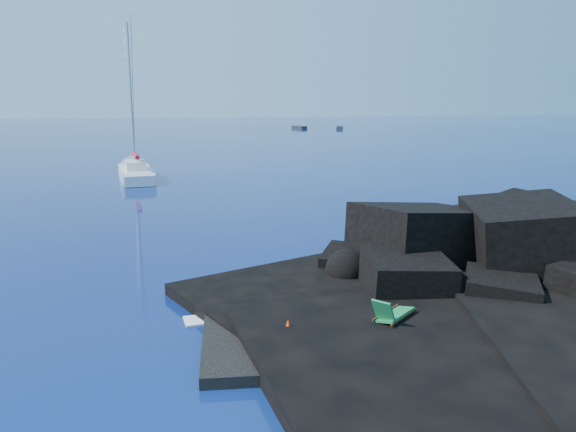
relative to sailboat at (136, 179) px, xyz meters
name	(u,v)px	position (x,y,z in m)	size (l,w,h in m)	color
ground	(196,357)	(3.41, -38.68, 0.00)	(400.00, 400.00, 0.00)	#04063B
headland	(522,292)	(16.41, -35.68, 0.00)	(24.00, 24.00, 3.60)	black
beach	(336,336)	(7.91, -38.18, 0.00)	(8.50, 6.00, 0.70)	black
surf_foam	(315,289)	(8.41, -33.68, 0.00)	(10.00, 8.00, 0.06)	white
sailboat	(136,179)	(0.00, 0.00, 0.00)	(2.86, 13.62, 14.28)	white
deck_chair	(395,308)	(9.76, -38.54, 0.97)	(1.79, 0.78, 1.23)	#1B7A41
towel	(358,306)	(9.16, -36.72, 0.37)	(1.85, 0.88, 0.05)	white
sunbather	(358,302)	(9.16, -36.72, 0.52)	(1.75, 0.43, 0.23)	#DFB375
marker_cone	(288,327)	(6.26, -38.46, 0.59)	(0.32, 0.32, 0.49)	#FF400D
distant_boat_a	(299,129)	(35.20, 80.70, 0.00)	(1.53, 4.92, 0.66)	#25252A
distant_boat_b	(340,129)	(44.57, 77.55, 0.00)	(1.56, 5.00, 0.67)	#2B2A30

